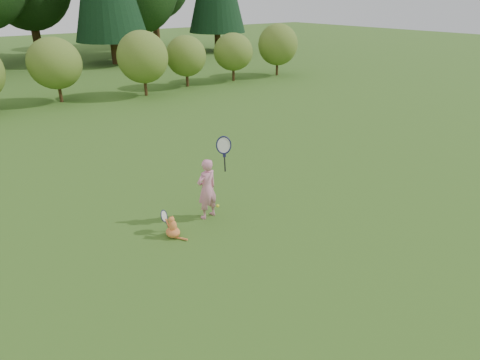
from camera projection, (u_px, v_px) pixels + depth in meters
ground at (256, 227)px, 8.08m from camera, size 100.00×100.00×0.00m
shrub_row at (61, 70)px, 16.89m from camera, size 28.00×3.00×2.80m
child at (207, 187)px, 8.18m from camera, size 0.77×0.51×1.95m
cat at (172, 226)px, 7.69m from camera, size 0.33×0.63×0.60m
tennis_ball at (218, 206)px, 7.51m from camera, size 0.06×0.06×0.06m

